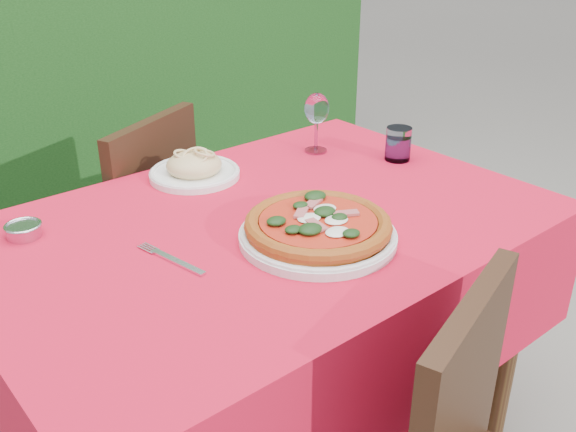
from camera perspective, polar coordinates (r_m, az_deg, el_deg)
hedge at (r=2.72m, az=-23.33°, el=14.22°), size 3.20×0.55×1.78m
dining_table at (r=1.50m, az=-1.82°, el=-5.45°), size 1.26×0.86×0.75m
chair_far at (r=2.00m, az=-13.44°, el=-1.29°), size 0.51×0.51×0.85m
pizza_plate at (r=1.33m, az=2.68°, el=-1.10°), size 0.35×0.35×0.06m
pasta_plate at (r=1.66m, az=-8.33°, el=4.20°), size 0.23×0.23×0.07m
water_glass at (r=1.78m, az=9.76°, el=6.21°), size 0.07×0.07×0.09m
wine_glass at (r=1.79m, az=2.56°, el=9.31°), size 0.07×0.07×0.17m
fork at (r=1.27m, az=-9.76°, el=-4.05°), size 0.06×0.20×0.01m
steel_ramekin at (r=1.46m, az=-22.43°, el=-1.25°), size 0.07×0.07×0.03m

